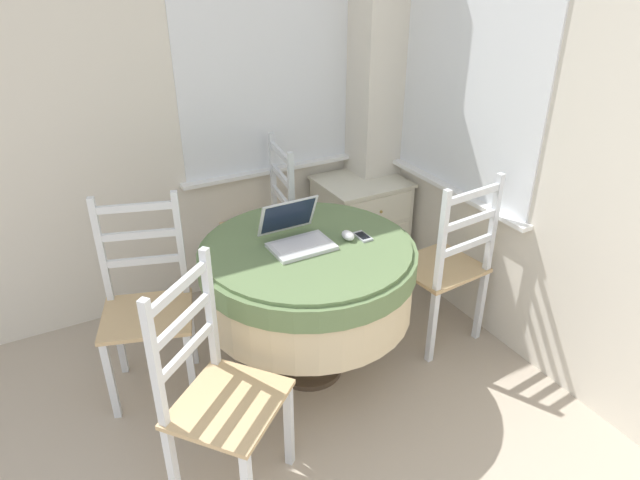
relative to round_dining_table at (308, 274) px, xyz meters
name	(u,v)px	position (x,y,z in m)	size (l,w,h in m)	color
corner_room_shell	(355,144)	(0.18, -0.11, 0.67)	(4.50, 5.03, 2.55)	silver
round_dining_table	(308,274)	(0.00, 0.00, 0.00)	(1.06, 1.06, 0.77)	#4C3D2D
laptop	(297,235)	(-0.04, 0.04, 0.21)	(0.30, 0.29, 0.21)	silver
computer_mouse	(348,235)	(0.20, -0.04, 0.19)	(0.05, 0.08, 0.04)	white
cell_phone	(363,236)	(0.28, -0.06, 0.17)	(0.06, 0.11, 0.01)	#B2B7BC
dining_chair_near_back_window	(264,229)	(0.10, 0.78, -0.12)	(0.44, 0.48, 1.02)	tan
dining_chair_near_right_window	(446,267)	(0.79, -0.11, -0.12)	(0.46, 0.42, 1.02)	tan
dining_chair_camera_near	(218,396)	(-0.64, -0.47, -0.12)	(0.58, 0.57, 1.02)	tan
dining_chair_left_flank	(147,306)	(-0.74, 0.29, -0.12)	(0.52, 0.50, 1.02)	tan
corner_cabinet	(360,227)	(0.79, 0.76, -0.26)	(0.55, 0.49, 0.68)	silver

